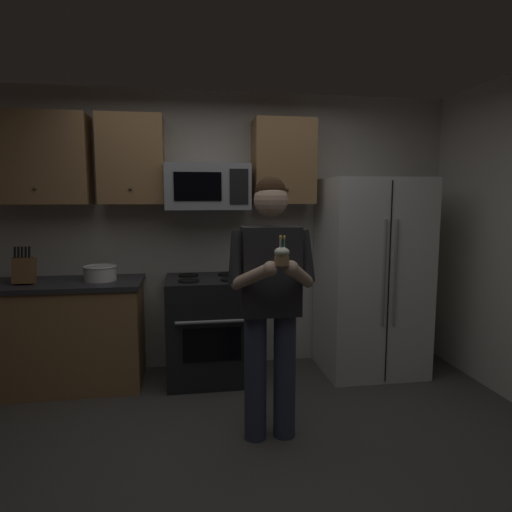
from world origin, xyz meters
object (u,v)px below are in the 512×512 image
at_px(microwave, 207,187).
at_px(bowl_large_white, 100,273).
at_px(cupcake, 282,256).
at_px(refrigerator, 371,276).
at_px(knife_block, 24,270).
at_px(oven_range, 210,328).
at_px(person, 271,294).

xyz_separation_m(microwave, bowl_large_white, (-0.93, -0.10, -0.73)).
bearing_deg(microwave, cupcake, -77.56).
distance_m(microwave, refrigerator, 1.72).
bearing_deg(knife_block, bowl_large_white, 5.16).
distance_m(refrigerator, bowl_large_white, 2.43).
bearing_deg(cupcake, bowl_large_white, 131.20).
bearing_deg(refrigerator, cupcake, -129.83).
distance_m(refrigerator, cupcake, 1.85).
xyz_separation_m(oven_range, cupcake, (0.34, -1.43, 0.83)).
bearing_deg(microwave, bowl_large_white, -174.12).
xyz_separation_m(refrigerator, person, (-1.16, -1.06, 0.10)).
bearing_deg(person, cupcake, -90.00).
relative_size(bowl_large_white, person, 0.16).
bearing_deg(knife_block, cupcake, -36.94).
bearing_deg(cupcake, oven_range, 103.45).
distance_m(bowl_large_white, cupcake, 1.95).
bearing_deg(oven_range, knife_block, -178.88).
bearing_deg(knife_block, microwave, 5.60).
bearing_deg(bowl_large_white, person, -41.46).
bearing_deg(refrigerator, knife_block, 179.82).
relative_size(refrigerator, cupcake, 10.35).
bearing_deg(bowl_large_white, knife_block, -174.84).
bearing_deg(refrigerator, microwave, 173.97).
bearing_deg(knife_block, refrigerator, -0.18).
bearing_deg(oven_range, microwave, 89.98).
height_order(knife_block, person, person).
relative_size(microwave, bowl_large_white, 2.65).
relative_size(knife_block, person, 0.18).
bearing_deg(refrigerator, oven_range, 178.50).
distance_m(oven_range, refrigerator, 1.56).
relative_size(knife_block, cupcake, 1.84).
height_order(person, cupcake, person).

